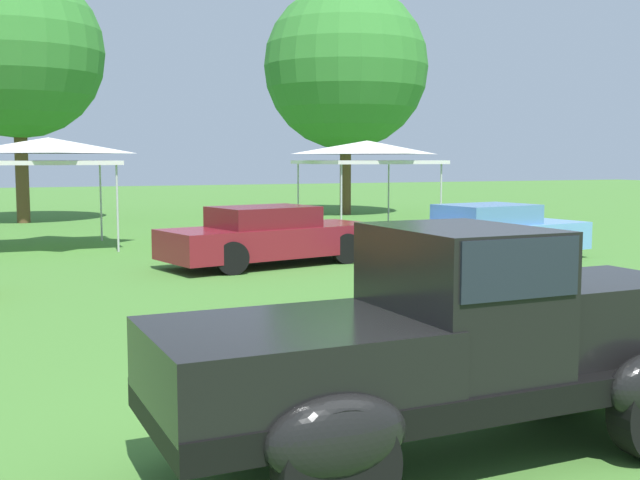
% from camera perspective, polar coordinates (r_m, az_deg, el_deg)
% --- Properties ---
extents(ground_plane, '(120.00, 120.00, 0.00)m').
position_cam_1_polar(ground_plane, '(5.65, 6.99, -16.94)').
color(ground_plane, '#42752D').
extents(feature_pickup_truck, '(4.43, 1.87, 1.70)m').
position_cam_1_polar(feature_pickup_truck, '(5.86, 9.39, -7.22)').
color(feature_pickup_truck, black).
rests_on(feature_pickup_truck, ground_plane).
extents(show_car_burgundy, '(4.82, 2.62, 1.22)m').
position_cam_1_polar(show_car_burgundy, '(16.22, -3.66, 0.28)').
color(show_car_burgundy, maroon).
rests_on(show_car_burgundy, ground_plane).
extents(show_car_skyblue, '(4.60, 2.29, 1.22)m').
position_cam_1_polar(show_car_skyblue, '(17.28, 12.39, 0.50)').
color(show_car_skyblue, '#669EDB').
rests_on(show_car_skyblue, ground_plane).
extents(canopy_tent_center_field, '(3.08, 3.08, 2.71)m').
position_cam_1_polar(canopy_tent_center_field, '(20.24, -19.14, 6.25)').
color(canopy_tent_center_field, '#B7B7BC').
rests_on(canopy_tent_center_field, ground_plane).
extents(canopy_tent_right_field, '(3.38, 3.38, 2.71)m').
position_cam_1_polar(canopy_tent_right_field, '(22.46, 3.46, 6.51)').
color(canopy_tent_right_field, '#B7B7BC').
rests_on(canopy_tent_right_field, ground_plane).
extents(treeline_mid_left, '(5.78, 5.78, 8.67)m').
position_cam_1_polar(treeline_mid_left, '(28.98, -21.17, 12.60)').
color(treeline_mid_left, brown).
rests_on(treeline_mid_left, ground_plane).
extents(treeline_center, '(6.38, 6.38, 8.94)m').
position_cam_1_polar(treeline_center, '(31.21, 1.89, 12.44)').
color(treeline_center, brown).
rests_on(treeline_center, ground_plane).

